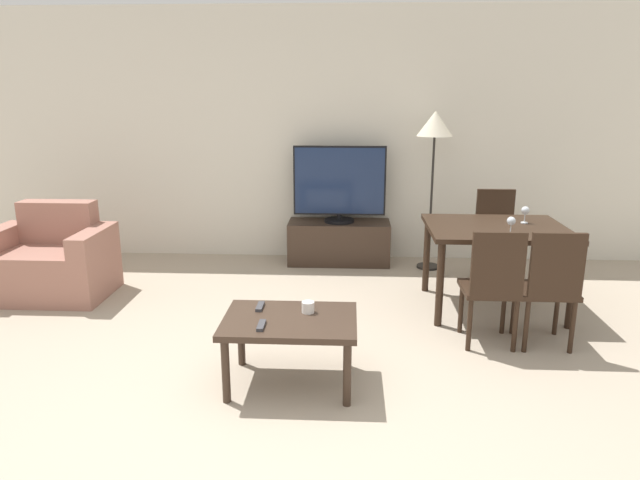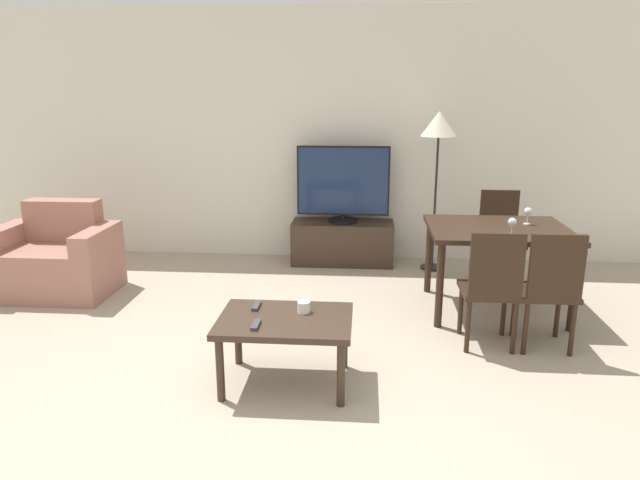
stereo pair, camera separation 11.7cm
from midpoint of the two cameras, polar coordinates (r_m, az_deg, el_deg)
name	(u,v)px [view 2 (the right image)]	position (r m, az deg, el deg)	size (l,w,h in m)	color
ground_plane	(245,434)	(3.33, -6.50, -18.76)	(18.00, 18.00, 0.00)	tan
wall_back	(308,136)	(6.32, -0.69, 10.37)	(7.99, 0.06, 2.70)	silver
armchair	(55,261)	(5.78, -24.43, -1.89)	(1.05, 0.72, 0.84)	#9E6B5B
tv_stand	(343,242)	(6.20, 2.81, -0.25)	(1.09, 0.43, 0.46)	#38281E
tv	(343,184)	(6.07, 2.88, 5.57)	(0.98, 0.32, 0.81)	black
coffee_table	(285,326)	(3.63, -2.57, -8.62)	(0.84, 0.60, 0.45)	#38281E
dining_table	(498,237)	(5.00, 17.99, 0.24)	(1.15, 0.94, 0.73)	black
dining_chair_near	(492,284)	(4.27, 17.55, -4.26)	(0.40, 0.40, 0.89)	black
dining_chair_far	(500,233)	(5.82, 18.09, 0.70)	(0.40, 0.40, 0.89)	black
dining_chair_near_right	(550,286)	(4.38, 22.69, -4.26)	(0.40, 0.40, 0.89)	black
floor_lamp	(439,132)	(5.92, 12.35, 10.54)	(0.36, 0.36, 1.63)	black
remote_primary	(256,325)	(3.49, -5.47, -8.44)	(0.04, 0.15, 0.02)	#38383D
remote_secondary	(256,306)	(3.78, -5.50, -6.58)	(0.04, 0.15, 0.02)	#38383D
cup_white_near	(304,307)	(3.68, -0.73, -6.72)	(0.08, 0.08, 0.07)	white
wine_glass_left	(528,213)	(5.15, 20.69, 2.58)	(0.07, 0.07, 0.15)	silver
wine_glass_center	(512,223)	(4.69, 19.35, 1.59)	(0.07, 0.07, 0.15)	silver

